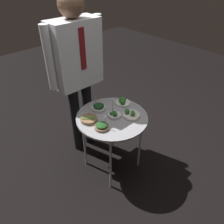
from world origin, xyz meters
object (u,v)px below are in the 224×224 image
Objects in this scene: bowl_broccoli_front_left at (114,115)px; bowl_broccoli_back_left at (123,102)px; bowl_asparagus_front_center at (89,119)px; waiter_figure at (77,62)px; bowl_broccoli_near_rim at (131,114)px; serving_cart at (112,120)px; bowl_spinach_center at (102,126)px; bowl_spinach_mid_left at (99,107)px.

bowl_broccoli_back_left is (0.20, 0.10, 0.00)m from bowl_broccoli_front_left.
bowl_asparagus_front_center is 0.54m from waiter_figure.
bowl_broccoli_near_rim is at bearing -39.79° from bowl_broccoli_front_left.
serving_cart is 4.19× the size of bowl_broccoli_near_rim.
bowl_broccoli_front_left is 0.23m from bowl_asparagus_front_center.
serving_cart is at bearing 20.17° from bowl_spinach_center.
bowl_asparagus_front_center is (-0.41, 0.01, -0.01)m from bowl_broccoli_back_left.
bowl_spinach_mid_left is at bearing 118.61° from bowl_broccoli_near_rim.
bowl_spinach_mid_left is 0.18m from bowl_asparagus_front_center.
bowl_broccoli_front_left is at bearing 140.21° from bowl_broccoli_near_rim.
bowl_spinach_mid_left is 0.25m from bowl_broccoli_back_left.
bowl_spinach_mid_left is 0.46m from waiter_figure.
bowl_broccoli_back_left is 1.15× the size of bowl_spinach_center.
bowl_spinach_mid_left is 0.88× the size of bowl_asparagus_front_center.
bowl_broccoli_front_left reaches higher than serving_cart.
bowl_asparagus_front_center is at bearing 95.32° from bowl_spinach_center.
bowl_spinach_center is at bearing 170.89° from bowl_broccoli_near_rim.
bowl_spinach_center is (-0.30, 0.05, 0.00)m from bowl_broccoli_near_rim.
bowl_spinach_mid_left is at bearing 97.54° from serving_cart.
serving_cart is at bearing 138.64° from bowl_broccoli_near_rim.
bowl_spinach_mid_left reaches higher than bowl_broccoli_near_rim.
serving_cart is 0.18m from bowl_broccoli_near_rim.
bowl_broccoli_back_left is 0.41m from bowl_asparagus_front_center.
bowl_broccoli_near_rim is at bearing -9.11° from bowl_spinach_center.
serving_cart is 0.63m from waiter_figure.
bowl_asparagus_front_center is at bearing 147.16° from bowl_broccoli_near_rim.
serving_cart is at bearing -86.55° from waiter_figure.
bowl_broccoli_near_rim reaches higher than serving_cart.
bowl_asparagus_front_center reaches higher than bowl_spinach_mid_left.
bowl_broccoli_near_rim is 0.10× the size of waiter_figure.
bowl_asparagus_front_center is (-0.17, -0.07, -0.01)m from bowl_spinach_mid_left.
bowl_asparagus_front_center reaches higher than bowl_broccoli_back_left.
bowl_spinach_center is at bearing -159.65° from bowl_broccoli_back_left.
waiter_figure is at bearing 91.17° from bowl_spinach_mid_left.
bowl_broccoli_front_left is 0.19m from bowl_spinach_center.
bowl_spinach_mid_left is at bearing 161.07° from bowl_broccoli_back_left.
bowl_broccoli_near_rim is at bearing -74.64° from waiter_figure.
waiter_figure is at bearing 65.80° from bowl_asparagus_front_center.
bowl_spinach_center is at bearing -105.93° from waiter_figure.
bowl_broccoli_near_rim is at bearing -61.39° from bowl_spinach_mid_left.
waiter_figure reaches higher than bowl_spinach_mid_left.
bowl_broccoli_front_left is (0.01, -0.02, 0.07)m from serving_cart.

